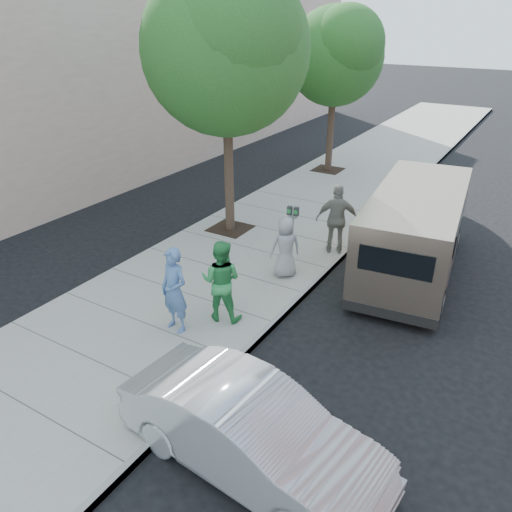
# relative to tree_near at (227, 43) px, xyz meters

# --- Properties ---
(ground) EXTENTS (120.00, 120.00, 0.00)m
(ground) POSITION_rel_tree_near_xyz_m (2.25, -2.40, -5.55)
(ground) COLOR black
(ground) RESTS_ON ground
(sidewalk) EXTENTS (5.00, 60.00, 0.15)m
(sidewalk) POSITION_rel_tree_near_xyz_m (1.25, -2.40, -5.47)
(sidewalk) COLOR gray
(sidewalk) RESTS_ON ground
(curb_face) EXTENTS (0.12, 60.00, 0.16)m
(curb_face) POSITION_rel_tree_near_xyz_m (3.69, -2.40, -5.47)
(curb_face) COLOR gray
(curb_face) RESTS_ON ground
(tree_near) EXTENTS (4.62, 4.60, 7.53)m
(tree_near) POSITION_rel_tree_near_xyz_m (0.00, 0.00, 0.00)
(tree_near) COLOR black
(tree_near) RESTS_ON sidewalk
(tree_far) EXTENTS (3.92, 3.80, 6.49)m
(tree_far) POSITION_rel_tree_near_xyz_m (-0.00, 7.60, -0.66)
(tree_far) COLOR black
(tree_far) RESTS_ON sidewalk
(parking_meter) EXTENTS (0.33, 0.16, 1.53)m
(parking_meter) POSITION_rel_tree_near_xyz_m (2.59, -0.89, -4.29)
(parking_meter) COLOR gray
(parking_meter) RESTS_ON sidewalk
(van) EXTENTS (2.68, 6.34, 2.29)m
(van) POSITION_rel_tree_near_xyz_m (5.54, 0.32, -4.33)
(van) COLOR tan
(van) RESTS_ON ground
(sedan) EXTENTS (4.41, 1.87, 1.41)m
(sedan) POSITION_rel_tree_near_xyz_m (5.26, -7.36, -4.84)
(sedan) COLOR #ABAEB2
(sedan) RESTS_ON ground
(person_officer) EXTENTS (0.76, 0.56, 1.90)m
(person_officer) POSITION_rel_tree_near_xyz_m (2.05, -5.19, -4.45)
(person_officer) COLOR #5076AA
(person_officer) RESTS_ON sidewalk
(person_green_shirt) EXTENTS (1.07, 0.93, 1.87)m
(person_green_shirt) POSITION_rel_tree_near_xyz_m (2.63, -4.33, -4.46)
(person_green_shirt) COLOR green
(person_green_shirt) RESTS_ON sidewalk
(person_gray_shirt) EXTENTS (0.91, 0.92, 1.61)m
(person_gray_shirt) POSITION_rel_tree_near_xyz_m (2.89, -1.84, -4.59)
(person_gray_shirt) COLOR gray
(person_gray_shirt) RESTS_ON sidewalk
(person_striped_polo) EXTENTS (1.27, 0.91, 2.00)m
(person_striped_polo) POSITION_rel_tree_near_xyz_m (3.45, 0.13, -4.40)
(person_striped_polo) COLOR gray
(person_striped_polo) RESTS_ON sidewalk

